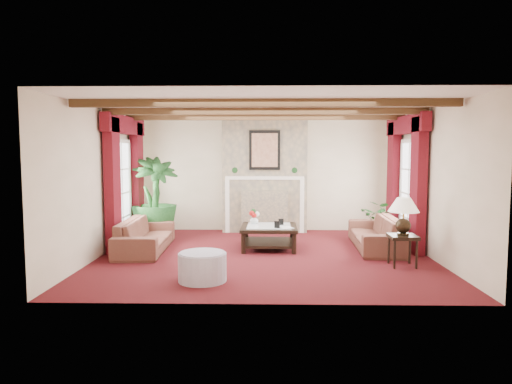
{
  "coord_description": "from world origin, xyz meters",
  "views": [
    {
      "loc": [
        0.02,
        -8.32,
        1.9
      ],
      "look_at": [
        -0.16,
        0.4,
        1.14
      ],
      "focal_mm": 32.0,
      "sensor_mm": 36.0,
      "label": 1
    }
  ],
  "objects_px": {
    "sofa_left": "(145,230)",
    "coffee_table": "(269,237)",
    "side_table": "(402,250)",
    "sofa_right": "(376,228)",
    "potted_palm": "(155,215)",
    "ottoman": "(202,267)"
  },
  "relations": [
    {
      "from": "sofa_right",
      "to": "side_table",
      "type": "relative_size",
      "value": 4.07
    },
    {
      "from": "sofa_left",
      "to": "coffee_table",
      "type": "bearing_deg",
      "value": -86.61
    },
    {
      "from": "coffee_table",
      "to": "ottoman",
      "type": "height_order",
      "value": "coffee_table"
    },
    {
      "from": "potted_palm",
      "to": "coffee_table",
      "type": "relative_size",
      "value": 1.88
    },
    {
      "from": "side_table",
      "to": "ottoman",
      "type": "bearing_deg",
      "value": -163.41
    },
    {
      "from": "sofa_left",
      "to": "sofa_right",
      "type": "relative_size",
      "value": 0.98
    },
    {
      "from": "sofa_right",
      "to": "coffee_table",
      "type": "height_order",
      "value": "sofa_right"
    },
    {
      "from": "side_table",
      "to": "sofa_left",
      "type": "bearing_deg",
      "value": 166.49
    },
    {
      "from": "sofa_left",
      "to": "coffee_table",
      "type": "xyz_separation_m",
      "value": [
        2.4,
        0.24,
        -0.18
      ]
    },
    {
      "from": "coffee_table",
      "to": "side_table",
      "type": "xyz_separation_m",
      "value": [
        2.22,
        -1.35,
        0.04
      ]
    },
    {
      "from": "potted_palm",
      "to": "side_table",
      "type": "height_order",
      "value": "potted_palm"
    },
    {
      "from": "potted_palm",
      "to": "ottoman",
      "type": "bearing_deg",
      "value": -65.7
    },
    {
      "from": "coffee_table",
      "to": "side_table",
      "type": "height_order",
      "value": "side_table"
    },
    {
      "from": "sofa_right",
      "to": "ottoman",
      "type": "relative_size",
      "value": 2.99
    },
    {
      "from": "potted_palm",
      "to": "sofa_right",
      "type": "bearing_deg",
      "value": -12.01
    },
    {
      "from": "sofa_left",
      "to": "side_table",
      "type": "bearing_deg",
      "value": -105.88
    },
    {
      "from": "sofa_right",
      "to": "ottoman",
      "type": "height_order",
      "value": "sofa_right"
    },
    {
      "from": "potted_palm",
      "to": "side_table",
      "type": "relative_size",
      "value": 3.9
    },
    {
      "from": "potted_palm",
      "to": "coffee_table",
      "type": "distance_m",
      "value": 2.74
    },
    {
      "from": "sofa_right",
      "to": "ottoman",
      "type": "distance_m",
      "value": 3.93
    },
    {
      "from": "ottoman",
      "to": "sofa_right",
      "type": "bearing_deg",
      "value": 37.21
    },
    {
      "from": "sofa_left",
      "to": "ottoman",
      "type": "height_order",
      "value": "sofa_left"
    }
  ]
}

